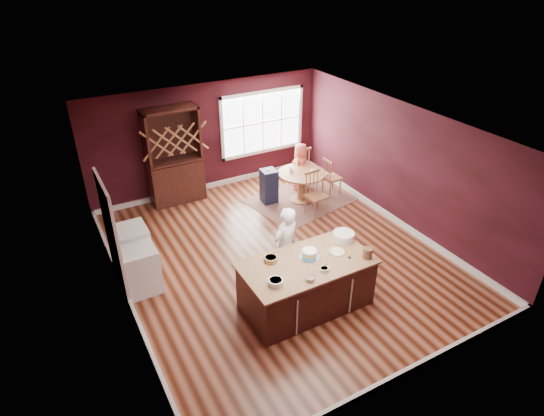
{
  "coord_description": "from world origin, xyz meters",
  "views": [
    {
      "loc": [
        -3.72,
        -6.49,
        5.4
      ],
      "look_at": [
        -0.05,
        0.15,
        1.05
      ],
      "focal_mm": 30.0,
      "sensor_mm": 36.0,
      "label": 1
    }
  ],
  "objects": [
    {
      "name": "room_shell",
      "position": [
        0.0,
        0.0,
        1.35
      ],
      "size": [
        7.0,
        7.0,
        7.0
      ],
      "color": "brown",
      "rests_on": "ground"
    },
    {
      "name": "window",
      "position": [
        1.5,
        3.47,
        1.5
      ],
      "size": [
        2.36,
        0.1,
        1.66
      ],
      "primitive_type": null,
      "color": "white",
      "rests_on": "room_shell"
    },
    {
      "name": "doorway",
      "position": [
        -2.97,
        0.6,
        1.02
      ],
      "size": [
        0.08,
        1.26,
        2.13
      ],
      "primitive_type": null,
      "color": "white",
      "rests_on": "room_shell"
    },
    {
      "name": "kitchen_island",
      "position": [
        -0.3,
        -1.5,
        0.44
      ],
      "size": [
        2.2,
        1.15,
        0.92
      ],
      "color": "black",
      "rests_on": "ground"
    },
    {
      "name": "dining_table",
      "position": [
        1.65,
        1.75,
        0.53
      ],
      "size": [
        1.15,
        1.15,
        0.75
      ],
      "color": "brown",
      "rests_on": "ground"
    },
    {
      "name": "baker",
      "position": [
        -0.27,
        -0.75,
        0.78
      ],
      "size": [
        0.64,
        0.5,
        1.55
      ],
      "primitive_type": "imported",
      "rotation": [
        0.0,
        0.0,
        3.39
      ],
      "color": "silver",
      "rests_on": "ground"
    },
    {
      "name": "layer_cake",
      "position": [
        -0.2,
        -1.4,
        0.99
      ],
      "size": [
        0.35,
        0.35,
        0.14
      ],
      "primitive_type": null,
      "color": "white",
      "rests_on": "kitchen_island"
    },
    {
      "name": "bowl_blue",
      "position": [
        -1.03,
        -1.75,
        0.97
      ],
      "size": [
        0.24,
        0.24,
        0.09
      ],
      "primitive_type": "cylinder",
      "color": "white",
      "rests_on": "kitchen_island"
    },
    {
      "name": "bowl_yellow",
      "position": [
        -0.81,
        -1.19,
        0.96
      ],
      "size": [
        0.22,
        0.22,
        0.08
      ],
      "primitive_type": "cylinder",
      "color": "#A57E54",
      "rests_on": "kitchen_island"
    },
    {
      "name": "bowl_pink",
      "position": [
        -0.52,
        -1.92,
        0.95
      ],
      "size": [
        0.16,
        0.16,
        0.06
      ],
      "primitive_type": "cylinder",
      "color": "silver",
      "rests_on": "kitchen_island"
    },
    {
      "name": "bowl_olive",
      "position": [
        -0.19,
        -1.82,
        0.95
      ],
      "size": [
        0.15,
        0.15,
        0.05
      ],
      "primitive_type": "cylinder",
      "color": "beige",
      "rests_on": "kitchen_island"
    },
    {
      "name": "drinking_glass",
      "position": [
        0.15,
        -1.51,
        0.99
      ],
      "size": [
        0.07,
        0.07,
        0.14
      ],
      "primitive_type": "cylinder",
      "color": "silver",
      "rests_on": "kitchen_island"
    },
    {
      "name": "dinner_plate",
      "position": [
        0.29,
        -1.51,
        0.93
      ],
      "size": [
        0.26,
        0.26,
        0.02
      ],
      "primitive_type": "cylinder",
      "color": "beige",
      "rests_on": "kitchen_island"
    },
    {
      "name": "white_tub",
      "position": [
        0.63,
        -1.23,
        0.99
      ],
      "size": [
        0.38,
        0.38,
        0.13
      ],
      "primitive_type": "cylinder",
      "color": "white",
      "rests_on": "kitchen_island"
    },
    {
      "name": "stoneware_crock",
      "position": [
        0.64,
        -1.88,
        1.01
      ],
      "size": [
        0.16,
        0.16,
        0.19
      ],
      "primitive_type": "cylinder",
      "color": "brown",
      "rests_on": "kitchen_island"
    },
    {
      "name": "toy_figurine",
      "position": [
        0.38,
        -1.74,
        0.96
      ],
      "size": [
        0.05,
        0.05,
        0.08
      ],
      "primitive_type": null,
      "color": "yellow",
      "rests_on": "kitchen_island"
    },
    {
      "name": "rug",
      "position": [
        1.65,
        1.75,
        0.01
      ],
      "size": [
        2.64,
        2.22,
        0.01
      ],
      "primitive_type": "cube",
      "rotation": [
        0.0,
        0.0,
        0.2
      ],
      "color": "brown",
      "rests_on": "ground"
    },
    {
      "name": "chair_east",
      "position": [
        2.51,
        1.69,
        0.48
      ],
      "size": [
        0.39,
        0.41,
        0.97
      ],
      "primitive_type": null,
      "rotation": [
        0.0,
        0.0,
        1.58
      ],
      "color": "brown",
      "rests_on": "ground"
    },
    {
      "name": "chair_south",
      "position": [
        1.58,
        1.0,
        0.53
      ],
      "size": [
        0.48,
        0.46,
        1.06
      ],
      "primitive_type": null,
      "rotation": [
        0.0,
        0.0,
        0.08
      ],
      "color": "brown",
      "rests_on": "ground"
    },
    {
      "name": "chair_north",
      "position": [
        2.05,
        2.51,
        0.54
      ],
      "size": [
        0.53,
        0.51,
        1.07
      ],
      "primitive_type": null,
      "rotation": [
        0.0,
        0.0,
        3.35
      ],
      "color": "#9B6035",
      "rests_on": "ground"
    },
    {
      "name": "seated_woman",
      "position": [
        1.95,
        2.29,
        0.62
      ],
      "size": [
        0.72,
        0.68,
        1.24
      ],
      "primitive_type": "imported",
      "rotation": [
        0.0,
        0.0,
        3.8
      ],
      "color": "#D55847",
      "rests_on": "ground"
    },
    {
      "name": "high_chair",
      "position": [
        0.93,
        2.07,
        0.44
      ],
      "size": [
        0.38,
        0.38,
        0.88
      ],
      "primitive_type": null,
      "rotation": [
        0.0,
        0.0,
        -0.06
      ],
      "color": "black",
      "rests_on": "ground"
    },
    {
      "name": "toddler",
      "position": [
        0.9,
        2.1,
        0.81
      ],
      "size": [
        0.18,
        0.14,
        0.26
      ],
      "primitive_type": null,
      "color": "#8CA5BF",
      "rests_on": "high_chair"
    },
    {
      "name": "table_plate",
      "position": [
        1.94,
        1.7,
        0.76
      ],
      "size": [
        0.18,
        0.18,
        0.01
      ],
      "primitive_type": "cylinder",
      "color": "beige",
      "rests_on": "dining_table"
    },
    {
      "name": "table_cup",
      "position": [
        1.47,
        1.94,
        0.8
      ],
      "size": [
        0.13,
        0.13,
        0.09
      ],
      "primitive_type": "imported",
      "rotation": [
        0.0,
        0.0,
        -0.11
      ],
      "color": "white",
      "rests_on": "dining_table"
    },
    {
      "name": "hutch",
      "position": [
        -0.98,
        3.22,
        1.16
      ],
      "size": [
        1.27,
        0.53,
        2.33
      ],
      "primitive_type": "cube",
      "color": "#3F2313",
      "rests_on": "ground"
    },
    {
      "name": "washer",
      "position": [
        -2.64,
        0.28,
        0.43
      ],
      "size": [
        0.6,
        0.58,
        0.87
      ],
      "primitive_type": "cube",
      "color": "white",
      "rests_on": "ground"
    },
    {
      "name": "dryer",
      "position": [
        -2.64,
        0.92,
        0.47
      ],
      "size": [
        0.65,
        0.63,
        0.94
      ],
      "primitive_type": "cube",
      "color": "silver",
      "rests_on": "ground"
    }
  ]
}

